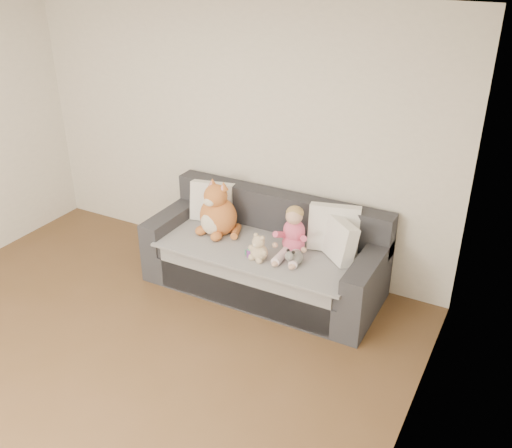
{
  "coord_description": "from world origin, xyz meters",
  "views": [
    {
      "loc": [
        2.71,
        -2.07,
        3.04
      ],
      "look_at": [
        0.6,
        1.87,
        0.75
      ],
      "focal_mm": 40.0,
      "sensor_mm": 36.0,
      "label": 1
    }
  ],
  "objects_px": {
    "plush_cat": "(217,213)",
    "sippy_cup": "(250,252)",
    "sofa": "(266,257)",
    "toddler": "(293,234)",
    "teddy_bear": "(259,250)"
  },
  "relations": [
    {
      "from": "sofa",
      "to": "teddy_bear",
      "type": "relative_size",
      "value": 8.63
    },
    {
      "from": "toddler",
      "to": "teddy_bear",
      "type": "relative_size",
      "value": 1.79
    },
    {
      "from": "sofa",
      "to": "toddler",
      "type": "relative_size",
      "value": 4.82
    },
    {
      "from": "sofa",
      "to": "sippy_cup",
      "type": "xyz_separation_m",
      "value": [
        0.0,
        -0.31,
        0.22
      ]
    },
    {
      "from": "plush_cat",
      "to": "sippy_cup",
      "type": "height_order",
      "value": "plush_cat"
    },
    {
      "from": "sofa",
      "to": "plush_cat",
      "type": "distance_m",
      "value": 0.62
    },
    {
      "from": "toddler",
      "to": "sippy_cup",
      "type": "height_order",
      "value": "toddler"
    },
    {
      "from": "toddler",
      "to": "plush_cat",
      "type": "height_order",
      "value": "plush_cat"
    },
    {
      "from": "sofa",
      "to": "toddler",
      "type": "height_order",
      "value": "toddler"
    },
    {
      "from": "plush_cat",
      "to": "teddy_bear",
      "type": "xyz_separation_m",
      "value": [
        0.58,
        -0.27,
        -0.1
      ]
    },
    {
      "from": "sofa",
      "to": "sippy_cup",
      "type": "bearing_deg",
      "value": -89.53
    },
    {
      "from": "plush_cat",
      "to": "teddy_bear",
      "type": "relative_size",
      "value": 2.2
    },
    {
      "from": "sofa",
      "to": "sippy_cup",
      "type": "distance_m",
      "value": 0.38
    },
    {
      "from": "plush_cat",
      "to": "toddler",
      "type": "bearing_deg",
      "value": 8.57
    },
    {
      "from": "plush_cat",
      "to": "sippy_cup",
      "type": "distance_m",
      "value": 0.58
    }
  ]
}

